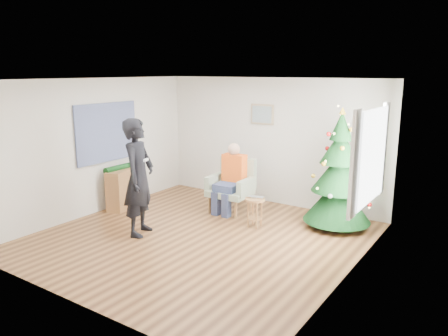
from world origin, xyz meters
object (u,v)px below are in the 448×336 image
Objects in this scene: standing_man at (139,177)px; console at (124,187)px; armchair at (232,192)px; stool at (255,212)px; christmas_tree at (339,174)px.

console is (-1.37, 0.93, -0.59)m from standing_man.
stool is at bearing -35.44° from armchair.
christmas_tree is 4.27m from console.
stool is at bearing -145.39° from christmas_tree.
standing_man is at bearing -140.43° from christmas_tree.
christmas_tree is at bearing -2.68° from console.
console is at bearing -162.49° from christmas_tree.
console is (-2.00, -0.98, 0.01)m from armchair.
armchair is at bearing -171.76° from christmas_tree.
armchair reaches higher than stool.
stool is 0.27× the size of standing_man.
armchair is at bearing 147.30° from stool.
standing_man is (-2.66, -2.20, 0.03)m from christmas_tree.
armchair is at bearing 5.90° from console.
stool is at bearing -67.60° from standing_man.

